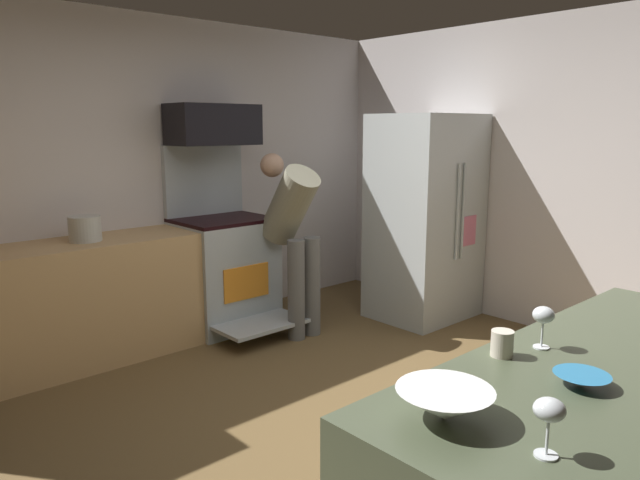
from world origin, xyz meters
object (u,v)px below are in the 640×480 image
object	(u,v)px
stock_pot	(85,229)
mixing_bowl_large	(581,380)
person_cook	(293,230)
oven_range	(224,268)
wine_glass_near	(549,412)
mug_coffee	(502,343)
microwave	(213,125)
refrigerator	(425,218)
wine_glass_mid	(543,317)
mixing_bowl_small	(444,404)

from	to	relation	value
stock_pot	mixing_bowl_large	bearing A→B (deg)	-85.79
person_cook	mixing_bowl_large	size ratio (longest dim) A/B	8.42
person_cook	stock_pot	size ratio (longest dim) A/B	6.59
oven_range	wine_glass_near	world-z (taller)	oven_range
person_cook	mug_coffee	bearing A→B (deg)	-114.42
oven_range	stock_pot	bearing A→B (deg)	179.32
oven_range	mixing_bowl_large	distance (m)	3.61
oven_range	microwave	bearing A→B (deg)	90.00
refrigerator	wine_glass_mid	bearing A→B (deg)	-134.20
person_cook	mixing_bowl_large	bearing A→B (deg)	-112.71
oven_range	refrigerator	world-z (taller)	refrigerator
microwave	mixing_bowl_small	distance (m)	3.76
person_cook	wine_glass_mid	xyz separation A→B (m)	(-1.01, -2.68, 0.14)
microwave	wine_glass_mid	bearing A→B (deg)	-101.64
oven_range	person_cook	distance (m)	0.73
microwave	stock_pot	xyz separation A→B (m)	(-1.16, -0.08, -0.74)
oven_range	wine_glass_mid	distance (m)	3.34
microwave	mixing_bowl_large	xyz separation A→B (m)	(-0.90, -3.57, -0.81)
refrigerator	mug_coffee	size ratio (longest dim) A/B	19.12
microwave	wine_glass_mid	distance (m)	3.46
stock_pot	mug_coffee	bearing A→B (deg)	-84.77
mixing_bowl_large	mixing_bowl_small	size ratio (longest dim) A/B	0.63
wine_glass_near	mixing_bowl_small	bearing A→B (deg)	96.47
oven_range	wine_glass_near	distance (m)	3.88
mug_coffee	refrigerator	bearing A→B (deg)	42.78
microwave	person_cook	bearing A→B (deg)	-62.73
oven_range	person_cook	world-z (taller)	oven_range
wine_glass_near	wine_glass_mid	world-z (taller)	wine_glass_mid
oven_range	person_cook	size ratio (longest dim) A/B	1.04
refrigerator	stock_pot	xyz separation A→B (m)	(-2.66, 0.99, 0.08)
mixing_bowl_large	mug_coffee	world-z (taller)	mug_coffee
oven_range	refrigerator	xyz separation A→B (m)	(1.50, -0.98, 0.40)
wine_glass_near	stock_pot	bearing A→B (deg)	86.58
wine_glass_near	microwave	bearing A→B (deg)	69.62
wine_glass_mid	mug_coffee	size ratio (longest dim) A/B	1.69
refrigerator	mixing_bowl_large	bearing A→B (deg)	-133.90
wine_glass_near	mixing_bowl_large	bearing A→B (deg)	14.73
mixing_bowl_large	wine_glass_near	bearing A→B (deg)	-165.27
mixing_bowl_large	wine_glass_near	xyz separation A→B (m)	(-0.47, -0.12, 0.10)
wine_glass_near	wine_glass_mid	bearing A→B (deg)	28.38
oven_range	wine_glass_mid	xyz separation A→B (m)	(-0.68, -3.23, 0.51)
person_cook	mixing_bowl_small	world-z (taller)	person_cook
microwave	wine_glass_mid	world-z (taller)	microwave
mixing_bowl_small	stock_pot	distance (m)	3.33
microwave	stock_pot	size ratio (longest dim) A/B	3.26
person_cook	mixing_bowl_small	distance (m)	3.27
microwave	refrigerator	xyz separation A→B (m)	(1.50, -1.07, -0.82)
refrigerator	wine_glass_near	world-z (taller)	refrigerator
wine_glass_near	mug_coffee	xyz separation A→B (m)	(0.51, 0.43, -0.07)
mixing_bowl_large	wine_glass_mid	distance (m)	0.34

